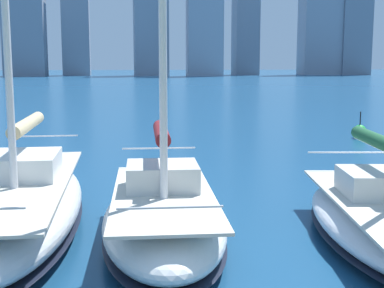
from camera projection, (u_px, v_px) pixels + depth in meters
name	position (u px, v px, depth m)	size (l,w,h in m)	color
city_skyline	(149.00, 12.00, 163.28)	(166.48, 21.58, 50.29)	gray
sailboat_maroon	(163.00, 214.00, 11.50)	(2.97, 6.68, 11.40)	white
sailboat_tan	(22.00, 204.00, 12.33)	(2.82, 9.19, 10.64)	silver
channel_buoy	(360.00, 131.00, 28.13)	(0.70, 0.70, 1.40)	green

